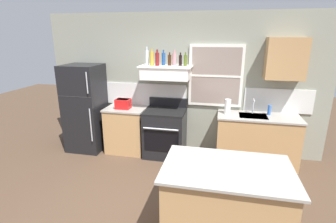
% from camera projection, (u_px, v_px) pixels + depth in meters
% --- Properties ---
extents(ground_plane, '(16.00, 16.00, 0.00)m').
position_uv_depth(ground_plane, '(152.00, 219.00, 3.28)').
color(ground_plane, '#4C3828').
extents(back_wall, '(5.40, 0.11, 2.70)m').
position_uv_depth(back_wall, '(183.00, 85.00, 4.96)').
color(back_wall, gray).
rests_on(back_wall, ground_plane).
extents(refrigerator, '(0.70, 0.72, 1.74)m').
position_uv_depth(refrigerator, '(85.00, 108.00, 5.13)').
color(refrigerator, black).
rests_on(refrigerator, ground_plane).
extents(counter_left_of_stove, '(0.79, 0.63, 0.91)m').
position_uv_depth(counter_left_of_stove, '(127.00, 129.00, 5.14)').
color(counter_left_of_stove, tan).
rests_on(counter_left_of_stove, ground_plane).
extents(toaster, '(0.30, 0.20, 0.19)m').
position_uv_depth(toaster, '(123.00, 104.00, 4.92)').
color(toaster, red).
rests_on(toaster, counter_left_of_stove).
extents(stove_range, '(0.76, 0.69, 1.09)m').
position_uv_depth(stove_range, '(165.00, 133.00, 4.94)').
color(stove_range, black).
rests_on(stove_range, ground_plane).
extents(range_hood_shelf, '(0.96, 0.52, 0.24)m').
position_uv_depth(range_hood_shelf, '(166.00, 72.00, 4.69)').
color(range_hood_shelf, white).
extents(bottle_clear_tall, '(0.06, 0.06, 0.34)m').
position_uv_depth(bottle_clear_tall, '(147.00, 57.00, 4.70)').
color(bottle_clear_tall, silver).
rests_on(bottle_clear_tall, range_hood_shelf).
extents(bottle_champagne_gold_foil, '(0.08, 0.08, 0.30)m').
position_uv_depth(bottle_champagne_gold_foil, '(152.00, 59.00, 4.63)').
color(bottle_champagne_gold_foil, '#B29333').
rests_on(bottle_champagne_gold_foil, range_hood_shelf).
extents(bottle_red_label_wine, '(0.07, 0.07, 0.29)m').
position_uv_depth(bottle_red_label_wine, '(157.00, 59.00, 4.61)').
color(bottle_red_label_wine, maroon).
rests_on(bottle_red_label_wine, range_hood_shelf).
extents(bottle_blue_liqueur, '(0.07, 0.07, 0.28)m').
position_uv_depth(bottle_blue_liqueur, '(164.00, 59.00, 4.68)').
color(bottle_blue_liqueur, '#1E478C').
rests_on(bottle_blue_liqueur, range_hood_shelf).
extents(bottle_brown_stout, '(0.06, 0.06, 0.24)m').
position_uv_depth(bottle_brown_stout, '(170.00, 60.00, 4.65)').
color(bottle_brown_stout, '#381E0F').
rests_on(bottle_brown_stout, range_hood_shelf).
extents(bottle_rose_pink, '(0.07, 0.07, 0.28)m').
position_uv_depth(bottle_rose_pink, '(174.00, 59.00, 4.62)').
color(bottle_rose_pink, '#C67F84').
rests_on(bottle_rose_pink, range_hood_shelf).
extents(bottle_balsamic_dark, '(0.06, 0.06, 0.24)m').
position_uv_depth(bottle_balsamic_dark, '(180.00, 60.00, 4.61)').
color(bottle_balsamic_dark, black).
rests_on(bottle_balsamic_dark, range_hood_shelf).
extents(bottle_olive_oil_square, '(0.06, 0.06, 0.24)m').
position_uv_depth(bottle_olive_oil_square, '(185.00, 60.00, 4.56)').
color(bottle_olive_oil_square, '#4C601E').
rests_on(bottle_olive_oil_square, range_hood_shelf).
extents(counter_right_with_sink, '(1.43, 0.63, 0.91)m').
position_uv_depth(counter_right_with_sink, '(256.00, 139.00, 4.63)').
color(counter_right_with_sink, tan).
rests_on(counter_right_with_sink, ground_plane).
extents(sink_faucet, '(0.03, 0.17, 0.28)m').
position_uv_depth(sink_faucet, '(253.00, 105.00, 4.56)').
color(sink_faucet, silver).
rests_on(sink_faucet, counter_right_with_sink).
extents(paper_towel_roll, '(0.11, 0.11, 0.27)m').
position_uv_depth(paper_towel_roll, '(228.00, 107.00, 4.57)').
color(paper_towel_roll, white).
rests_on(paper_towel_roll, counter_right_with_sink).
extents(dish_soap_bottle, '(0.06, 0.06, 0.18)m').
position_uv_depth(dish_soap_bottle, '(269.00, 110.00, 4.53)').
color(dish_soap_bottle, blue).
rests_on(dish_soap_bottle, counter_right_with_sink).
extents(kitchen_island, '(1.40, 0.90, 0.91)m').
position_uv_depth(kitchen_island, '(225.00, 203.00, 2.87)').
color(kitchen_island, tan).
rests_on(kitchen_island, ground_plane).
extents(upper_cabinet_right, '(0.64, 0.32, 0.70)m').
position_uv_depth(upper_cabinet_right, '(286.00, 59.00, 4.28)').
color(upper_cabinet_right, tan).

